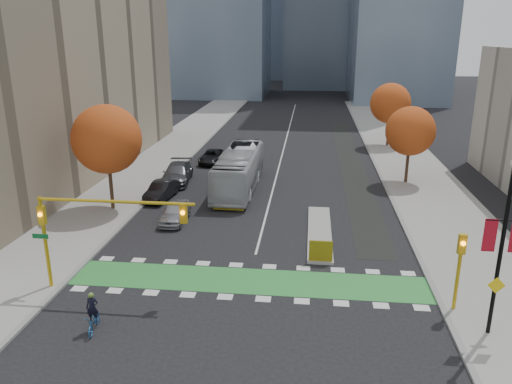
% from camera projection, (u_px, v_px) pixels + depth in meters
% --- Properties ---
extents(ground, '(300.00, 300.00, 0.00)m').
position_uv_depth(ground, '(245.00, 294.00, 26.36)').
color(ground, black).
rests_on(ground, ground).
extents(sidewalk_west, '(7.00, 120.00, 0.15)m').
position_uv_depth(sidewalk_west, '(130.00, 180.00, 46.70)').
color(sidewalk_west, gray).
rests_on(sidewalk_west, ground).
extents(sidewalk_east, '(7.00, 120.00, 0.15)m').
position_uv_depth(sidewalk_east, '(427.00, 190.00, 43.86)').
color(sidewalk_east, gray).
rests_on(sidewalk_east, ground).
extents(curb_west, '(0.30, 120.00, 0.16)m').
position_uv_depth(curb_west, '(167.00, 181.00, 46.33)').
color(curb_west, gray).
rests_on(curb_west, ground).
extents(curb_east, '(0.30, 120.00, 0.16)m').
position_uv_depth(curb_east, '(386.00, 188.00, 44.23)').
color(curb_east, gray).
rests_on(curb_east, ground).
extents(bike_crossing, '(20.00, 3.00, 0.01)m').
position_uv_depth(bike_crossing, '(249.00, 281.00, 27.78)').
color(bike_crossing, '#2E8E39').
rests_on(bike_crossing, ground).
extents(centre_line, '(0.15, 70.00, 0.01)m').
position_uv_depth(centre_line, '(286.00, 141.00, 64.25)').
color(centre_line, silver).
rests_on(centre_line, ground).
extents(bike_lane_paint, '(2.50, 50.00, 0.01)m').
position_uv_depth(bike_lane_paint, '(350.00, 161.00, 53.99)').
color(bike_lane_paint, black).
rests_on(bike_lane_paint, ground).
extents(median_island, '(1.60, 10.00, 0.16)m').
position_uv_depth(median_island, '(320.00, 232.00, 34.44)').
color(median_island, gray).
rests_on(median_island, ground).
extents(hazard_board, '(1.40, 0.12, 1.30)m').
position_uv_depth(hazard_board, '(321.00, 251.00, 29.67)').
color(hazard_board, yellow).
rests_on(hazard_board, median_island).
extents(building_west, '(16.00, 44.00, 25.00)m').
position_uv_depth(building_west, '(18.00, 41.00, 45.95)').
color(building_west, gray).
rests_on(building_west, ground).
extents(tree_west, '(5.20, 5.20, 8.22)m').
position_uv_depth(tree_west, '(107.00, 139.00, 37.29)').
color(tree_west, '#332114').
rests_on(tree_west, ground).
extents(tree_east_near, '(4.40, 4.40, 7.08)m').
position_uv_depth(tree_east_near, '(410.00, 131.00, 44.46)').
color(tree_east_near, '#332114').
rests_on(tree_east_near, ground).
extents(tree_east_far, '(4.80, 4.80, 7.65)m').
position_uv_depth(tree_east_far, '(390.00, 103.00, 59.46)').
color(tree_east_far, '#332114').
rests_on(tree_east_far, ground).
extents(traffic_signal_west, '(8.53, 0.56, 5.20)m').
position_uv_depth(traffic_signal_west, '(90.00, 220.00, 25.49)').
color(traffic_signal_west, '#BF9914').
rests_on(traffic_signal_west, ground).
extents(traffic_signal_east, '(0.35, 0.43, 4.10)m').
position_uv_depth(traffic_signal_east, '(460.00, 261.00, 23.94)').
color(traffic_signal_east, '#BF9914').
rests_on(traffic_signal_east, ground).
extents(banner_lamppost, '(1.65, 0.36, 8.28)m').
position_uv_depth(banner_lamppost, '(502.00, 242.00, 21.38)').
color(banner_lamppost, black).
rests_on(banner_lamppost, ground).
extents(cyclist, '(0.85, 1.76, 1.95)m').
position_uv_depth(cyclist, '(93.00, 318.00, 22.96)').
color(cyclist, '#215C98').
rests_on(cyclist, ground).
extents(bus, '(3.06, 12.66, 3.52)m').
position_uv_depth(bus, '(239.00, 170.00, 43.79)').
color(bus, '#B4BABD').
rests_on(bus, ground).
extents(parked_car_a, '(1.74, 4.23, 1.43)m').
position_uv_depth(parked_car_a, '(175.00, 212.00, 36.36)').
color(parked_car_a, '#A9A8AE').
rests_on(parked_car_a, ground).
extents(parked_car_b, '(2.04, 4.65, 1.49)m').
position_uv_depth(parked_car_b, '(161.00, 190.00, 41.35)').
color(parked_car_b, black).
rests_on(parked_car_b, ground).
extents(parked_car_c, '(2.98, 6.12, 1.72)m').
position_uv_depth(parked_car_c, '(177.00, 173.00, 46.05)').
color(parked_car_c, '#515156').
rests_on(parked_car_c, ground).
extents(parked_car_d, '(2.45, 5.02, 1.37)m').
position_uv_depth(parked_car_d, '(212.00, 157.00, 53.05)').
color(parked_car_d, black).
rests_on(parked_car_d, ground).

